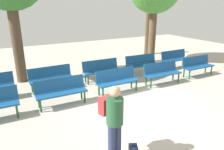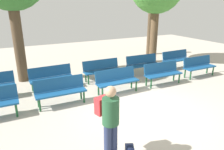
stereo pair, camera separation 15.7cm
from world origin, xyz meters
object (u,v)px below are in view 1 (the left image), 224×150
(bench_r0_c2, at_px, (117,79))
(bench_r0_c4, at_px, (197,65))
(bench_r1_c2, at_px, (101,69))
(tree_1, at_px, (147,34))
(bench_r0_c1, at_px, (61,90))
(bench_r1_c1, at_px, (51,77))
(visitor_with_backpack, at_px, (114,119))
(bench_r0_c3, at_px, (162,72))
(bench_r1_c4, at_px, (175,58))
(bench_r1_c3, at_px, (142,63))

(bench_r0_c2, xyz_separation_m, bench_r0_c4, (4.16, -0.03, 0.00))
(bench_r1_c2, height_order, tree_1, tree_1)
(bench_r0_c1, relative_size, bench_r1_c1, 1.00)
(bench_r1_c2, xyz_separation_m, visitor_with_backpack, (-1.86, -4.46, 0.43))
(bench_r0_c2, height_order, bench_r1_c2, same)
(bench_r0_c2, height_order, bench_r0_c3, same)
(bench_r0_c3, bearing_deg, bench_r0_c2, 179.81)
(bench_r0_c1, relative_size, bench_r0_c2, 1.00)
(bench_r0_c4, height_order, bench_r1_c2, same)
(bench_r0_c3, bearing_deg, visitor_with_backpack, -140.99)
(bench_r1_c1, distance_m, bench_r1_c2, 2.11)
(bench_r1_c2, bearing_deg, tree_1, 34.22)
(bench_r1_c4, bearing_deg, bench_r0_c1, -168.49)
(bench_r1_c4, xyz_separation_m, tree_1, (0.63, 3.16, 0.81))
(bench_r0_c3, height_order, bench_r1_c2, same)
(bench_r0_c1, bearing_deg, bench_r1_c3, 19.58)
(bench_r0_c1, distance_m, bench_r0_c3, 4.12)
(bench_r0_c2, distance_m, tree_1, 6.67)
(bench_r1_c2, bearing_deg, bench_r1_c3, -0.68)
(bench_r0_c1, relative_size, bench_r1_c4, 1.00)
(bench_r1_c1, xyz_separation_m, bench_r1_c4, (6.23, -0.05, 0.00))
(bench_r1_c3, bearing_deg, bench_r0_c4, -33.01)
(bench_r0_c2, bearing_deg, bench_r0_c3, -2.83)
(bench_r0_c4, bearing_deg, visitor_with_backpack, -152.89)
(bench_r0_c2, bearing_deg, bench_r1_c1, 143.81)
(bench_r0_c3, height_order, bench_r1_c1, same)
(tree_1, bearing_deg, bench_r1_c3, -130.43)
(bench_r0_c1, bearing_deg, bench_r1_c2, 35.62)
(bench_r1_c4, distance_m, tree_1, 3.32)
(bench_r1_c2, relative_size, bench_r1_c3, 1.00)
(bench_r1_c1, xyz_separation_m, bench_r1_c3, (4.17, -0.05, 0.00))
(bench_r0_c1, distance_m, bench_r1_c3, 4.41)
(bench_r0_c4, distance_m, visitor_with_backpack, 6.67)
(bench_r0_c1, height_order, bench_r1_c1, same)
(bench_r0_c2, xyz_separation_m, bench_r0_c3, (2.05, -0.07, 0.00))
(bench_r0_c1, xyz_separation_m, bench_r0_c4, (6.22, -0.02, 0.00))
(bench_r1_c3, relative_size, visitor_with_backpack, 0.98)
(bench_r1_c3, xyz_separation_m, bench_r1_c4, (2.06, 0.01, 0.00))
(bench_r0_c2, bearing_deg, tree_1, 42.43)
(bench_r1_c1, height_order, visitor_with_backpack, visitor_with_backpack)
(bench_r0_c4, bearing_deg, bench_r0_c2, -179.87)
(bench_r1_c3, bearing_deg, bench_r1_c2, -179.89)
(bench_r1_c1, height_order, bench_r1_c2, same)
(bench_r0_c4, height_order, bench_r1_c1, same)
(bench_r0_c3, distance_m, bench_r1_c3, 1.46)
(visitor_with_backpack, bearing_deg, bench_r1_c4, -157.88)
(tree_1, bearing_deg, bench_r0_c2, -136.57)
(bench_r1_c4, bearing_deg, bench_r1_c3, 178.99)
(bench_r0_c2, bearing_deg, bench_r1_c4, 17.50)
(bench_r0_c2, bearing_deg, bench_r1_c3, 32.33)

